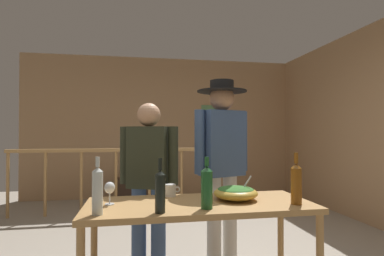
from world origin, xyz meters
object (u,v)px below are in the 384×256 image
Objects in this scene: salad_bowl at (236,192)px; wine_bottle_clear at (97,190)px; wine_glass at (110,189)px; wine_bottle_amber at (296,183)px; framed_picture at (213,118)px; flat_screen_tv at (141,166)px; serving_table at (199,213)px; wine_bottle_green at (207,186)px; mug_white at (171,190)px; person_standing_left at (149,175)px; stair_railing at (147,170)px; tv_console at (141,189)px; wine_bottle_dark at (160,190)px; person_standing_right at (222,154)px.

salad_bowl is 0.93× the size of wine_bottle_clear.
wine_glass is 0.44× the size of wine_bottle_amber.
framed_picture is 1.09× the size of flat_screen_tv.
serving_table is 0.65m from wine_glass.
mug_white is at bearing 114.06° from wine_bottle_green.
person_standing_left is (0.02, -2.92, 0.24)m from flat_screen_tv.
framed_picture reaches higher than wine_bottle_green.
serving_table is 4.54× the size of wine_bottle_clear.
serving_table is at bearing -4.25° from wine_glass.
flat_screen_tv is 1.34× the size of wine_bottle_clear.
stair_railing is 20.09× the size of wine_glass.
wine_bottle_amber is at bearing -74.82° from tv_console.
flat_screen_tv is at bearing 95.69° from wine_bottle_green.
wine_bottle_clear is 0.69m from wine_bottle_green.
wine_glass is at bearing 160.26° from wine_bottle_green.
person_standing_left is (0.34, 0.82, -0.02)m from wine_bottle_clear.
wine_bottle_dark reaches higher than tv_console.
person_standing_left is at bearing 67.50° from wine_bottle_clear.
wine_bottle_clear is 1.33m from wine_bottle_amber.
person_standing_left is at bearing -113.21° from framed_picture.
wine_bottle_amber is (0.65, -0.17, 0.22)m from serving_table.
wine_bottle_dark is (-0.95, -0.06, -0.01)m from wine_bottle_amber.
mug_white is 0.40m from person_standing_left.
framed_picture is 1.51× the size of wine_bottle_green.
wine_bottle_dark is (-0.30, -0.23, 0.21)m from serving_table.
wine_bottle_amber is (0.37, -0.21, 0.09)m from salad_bowl.
serving_table reaches higher than tv_console.
wine_bottle_amber reaches higher than tv_console.
person_standing_right reaches higher than salad_bowl.
serving_table is at bearing 17.47° from wine_bottle_clear.
wine_bottle_dark is (0.38, -0.02, -0.01)m from wine_bottle_clear.
mug_white reaches higher than serving_table.
wine_glass reaches higher than tv_console.
stair_railing is 3.50× the size of tv_console.
salad_bowl is 0.62m from person_standing_right.
framed_picture is at bearing 66.93° from wine_bottle_clear.
flat_screen_tv is 3.55m from salad_bowl.
stair_railing is 2.98m from wine_bottle_clear.
wine_bottle_clear is at bearing 18.89° from person_standing_right.
salad_bowl is 0.91m from wine_glass.
wine_bottle_green reaches higher than wine_glass.
framed_picture is 4.35m from wine_bottle_dark.
salad_bowl is at bearing -78.04° from stair_railing.
mug_white is (-0.18, 0.24, 0.12)m from serving_table.
salad_bowl is at bearing 7.69° from serving_table.
wine_glass is at bearing -113.83° from framed_picture.
tv_console is 3.60m from serving_table.
person_standing_left is 0.87× the size of person_standing_right.
framed_picture is 1.96m from tv_console.
wine_bottle_green reaches higher than serving_table.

